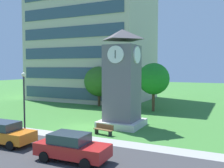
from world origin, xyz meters
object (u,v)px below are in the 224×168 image
street_lamp (24,96)px  tree_near_tower (154,79)px  park_bench (104,129)px  parked_car_orange (5,133)px  tree_by_building (99,81)px  clock_tower (122,84)px  parked_car_red (72,147)px  tree_streetside (127,75)px

street_lamp → tree_near_tower: 17.41m
park_bench → parked_car_orange: parked_car_orange is taller
tree_near_tower → tree_by_building: (-8.45, 0.74, -0.57)m
street_lamp → tree_by_building: bearing=96.7°
clock_tower → parked_car_red: bearing=-84.8°
clock_tower → parked_car_red: (0.90, -9.83, -3.27)m
tree_by_building → parked_car_red: (9.07, -20.23, -2.80)m
clock_tower → park_bench: bearing=-92.3°
tree_streetside → tree_by_building: 4.61m
tree_near_tower → parked_car_orange: size_ratio=1.39×
street_lamp → tree_near_tower: bearing=68.2°
park_bench → clock_tower: bearing=87.7°
clock_tower → tree_near_tower: bearing=88.4°
tree_by_building → parked_car_orange: tree_by_building is taller
clock_tower → parked_car_red: 10.40m
parked_car_orange → tree_streetside: bearing=84.6°
clock_tower → tree_streetside: 10.76m
clock_tower → parked_car_orange: (-5.50, -9.19, -3.27)m
street_lamp → tree_streetside: (2.50, 16.57, 1.39)m
tree_by_building → parked_car_orange: 19.96m
tree_streetside → parked_car_orange: (-1.81, -19.28, -3.86)m
tree_streetside → parked_car_orange: 19.74m
parked_car_red → street_lamp: bearing=154.7°
tree_near_tower → clock_tower: bearing=-91.6°
tree_streetside → tree_near_tower: 4.03m
park_bench → tree_streetside: 14.75m
clock_tower → tree_by_building: 13.24m
clock_tower → tree_near_tower: size_ratio=1.48×
park_bench → tree_near_tower: 13.77m
parked_car_red → park_bench: bearing=99.4°
clock_tower → parked_car_red: size_ratio=2.02×
tree_by_building → parked_car_red: bearing=-65.8°
clock_tower → tree_by_building: clock_tower is taller
parked_car_orange → tree_by_building: bearing=97.8°
clock_tower → street_lamp: 9.00m
park_bench → tree_by_building: bearing=119.9°
tree_by_building → parked_car_red: 22.35m
street_lamp → parked_car_red: street_lamp is taller
park_bench → parked_car_orange: 7.77m
clock_tower → tree_by_building: bearing=128.2°
street_lamp → park_bench: bearing=25.6°
tree_streetside → clock_tower: bearing=-69.9°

